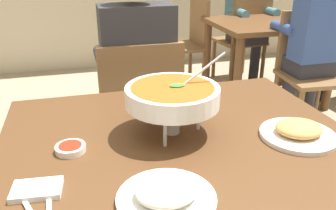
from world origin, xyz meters
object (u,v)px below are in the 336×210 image
Objects in this scene: sauce_dish at (70,148)px; dining_table_far at (268,36)px; chair_diner_main at (139,112)px; curry_bowl at (172,96)px; chair_bg_left at (308,65)px; patron_bg_right at (247,12)px; dining_table_main at (180,167)px; chair_bg_middle at (330,45)px; appetizer_plate at (298,132)px; rice_plate at (166,195)px; patron_bg_left at (315,35)px; chair_bg_right at (245,36)px; chair_bg_corner at (189,39)px; diner_main at (137,68)px.

dining_table_far is (1.71, 1.80, -0.14)m from sauce_dish.
curry_bowl reaches higher than chair_diner_main.
chair_bg_left is 0.69× the size of patron_bg_right.
chair_bg_middle reaches higher than dining_table_main.
appetizer_plate is 0.27× the size of chair_bg_middle.
chair_diner_main is at bearing -131.55° from patron_bg_right.
rice_plate is (-0.12, -0.30, 0.13)m from dining_table_main.
patron_bg_left is (1.40, 0.48, 0.24)m from chair_diner_main.
sauce_dish is 2.91m from patron_bg_right.
patron_bg_left reaches higher than chair_bg_right.
chair_bg_corner is (-0.61, 1.08, 0.00)m from chair_bg_left.
chair_bg_left is 1.10m from patron_bg_right.
patron_bg_right is (1.42, 2.29, -0.13)m from curry_bowl.
sauce_dish reaches higher than dining_table_main.
diner_main is 1.00× the size of patron_bg_left.
appetizer_plate is (0.36, -0.84, 0.26)m from chair_diner_main.
dining_table_main and dining_table_far have the same top height.
dining_table_main is 1.89m from chair_bg_left.
appetizer_plate is at bearing -67.42° from diner_main.
chair_bg_middle is at bearing 41.52° from dining_table_main.
patron_bg_right reaches higher than appetizer_plate.
curry_bowl is 1.85m from patron_bg_left.
diner_main is 2.08m from chair_bg_right.
sauce_dish is 2.90m from chair_bg_right.
curry_bowl is (-0.02, -0.71, 0.37)m from chair_diner_main.
chair_diner_main is 0.80m from curry_bowl.
chair_bg_right is at bearing 66.80° from appetizer_plate.
chair_bg_corner is (0.80, 1.56, -0.24)m from diner_main.
appetizer_plate is 0.71m from sauce_dish.
patron_bg_left is at bearing 18.96° from chair_diner_main.
chair_bg_right reaches higher than dining_table_far.
chair_diner_main and chair_bg_corner have the same top height.
chair_bg_left is 1.05m from chair_bg_right.
patron_bg_right reaches higher than chair_bg_middle.
dining_table_main is at bearing -127.16° from dining_table_far.
chair_bg_left is 0.69× the size of patron_bg_left.
appetizer_plate is 0.18× the size of patron_bg_right.
sauce_dish is at bearing -144.86° from patron_bg_left.
diner_main is at bearing 112.58° from appetizer_plate.
curry_bowl is 1.91m from chair_bg_left.
chair_diner_main is at bearing 90.00° from dining_table_main.
patron_bg_left is at bearing 44.99° from rice_plate.
patron_bg_right is at bearing 66.79° from appetizer_plate.
patron_bg_right is at bearing 89.53° from patron_bg_left.
diner_main is 1.77m from chair_bg_corner.
diner_main reaches higher than chair_bg_right.
chair_diner_main is 0.69× the size of diner_main.
rice_plate is at bearing -107.98° from curry_bowl.
patron_bg_left is at bearing 41.21° from dining_table_main.
dining_table_far is at bearing 54.64° from rice_plate.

